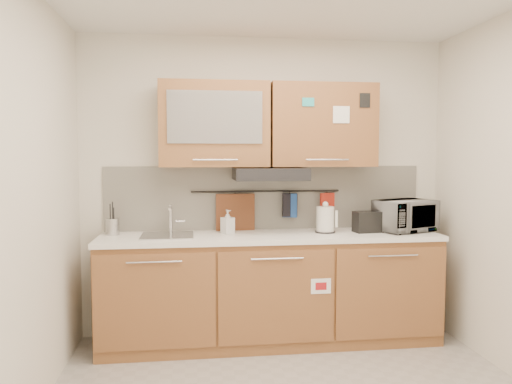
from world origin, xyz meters
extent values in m
plane|color=silver|center=(0.00, 1.50, 1.30)|extent=(3.20, 0.00, 3.20)
plane|color=silver|center=(-1.60, 0.00, 1.30)|extent=(0.00, 3.00, 3.00)
cube|color=#9A5E36|center=(0.00, 1.20, 0.44)|extent=(2.80, 0.60, 0.88)
cube|color=black|center=(0.00, 1.20, 0.05)|extent=(2.80, 0.54, 0.10)
cube|color=brown|center=(-0.93, 0.89, 0.47)|extent=(0.91, 0.02, 0.74)
cylinder|color=silver|center=(-0.93, 0.86, 0.78)|extent=(0.41, 0.01, 0.01)
cube|color=brown|center=(0.00, 0.89, 0.47)|extent=(0.91, 0.02, 0.74)
cylinder|color=silver|center=(0.00, 0.86, 0.78)|extent=(0.41, 0.01, 0.01)
cube|color=brown|center=(0.93, 0.89, 0.47)|extent=(0.91, 0.02, 0.74)
cylinder|color=silver|center=(0.93, 0.86, 0.78)|extent=(0.41, 0.01, 0.01)
cube|color=white|center=(0.00, 1.19, 0.90)|extent=(2.82, 0.62, 0.04)
cube|color=silver|center=(0.00, 1.49, 1.20)|extent=(2.80, 0.02, 0.56)
cube|color=#9A5E36|center=(-0.46, 1.32, 1.83)|extent=(0.90, 0.35, 0.70)
cube|color=silver|center=(-0.46, 1.14, 1.88)|extent=(0.76, 0.02, 0.42)
cube|color=brown|center=(0.46, 1.32, 1.83)|extent=(0.90, 0.35, 0.70)
cube|color=white|center=(0.58, 1.14, 1.91)|extent=(0.14, 0.00, 0.14)
cube|color=black|center=(0.00, 1.25, 1.42)|extent=(0.60, 0.46, 0.10)
cube|color=silver|center=(-0.85, 1.20, 0.92)|extent=(0.42, 0.40, 0.03)
cylinder|color=silver|center=(-0.83, 1.36, 1.04)|extent=(0.03, 0.03, 0.24)
cylinder|color=silver|center=(-0.83, 1.28, 1.14)|extent=(0.02, 0.18, 0.02)
cylinder|color=black|center=(0.00, 1.45, 1.26)|extent=(1.30, 0.02, 0.02)
cylinder|color=#B2B3B7|center=(-1.30, 1.32, 0.99)|extent=(0.15, 0.15, 0.14)
cylinder|color=black|center=(-1.32, 1.32, 1.05)|extent=(0.01, 0.01, 0.26)
cylinder|color=black|center=(-1.29, 1.30, 1.03)|extent=(0.01, 0.01, 0.23)
cylinder|color=black|center=(-1.30, 1.33, 1.06)|extent=(0.01, 0.01, 0.27)
cylinder|color=black|center=(-1.31, 1.30, 1.02)|extent=(0.01, 0.01, 0.20)
cylinder|color=silver|center=(0.47, 1.22, 1.03)|extent=(0.19, 0.19, 0.22)
sphere|color=silver|center=(0.47, 1.22, 1.16)|extent=(0.05, 0.05, 0.05)
cube|color=silver|center=(0.56, 1.18, 1.04)|extent=(0.03, 0.04, 0.14)
cylinder|color=black|center=(0.47, 1.22, 0.93)|extent=(0.17, 0.17, 0.01)
cube|color=black|center=(0.84, 1.19, 1.01)|extent=(0.25, 0.17, 0.18)
cube|color=black|center=(0.80, 1.18, 1.09)|extent=(0.08, 0.11, 0.01)
cube|color=black|center=(0.88, 1.19, 1.09)|extent=(0.08, 0.11, 0.01)
imported|color=#999999|center=(1.18, 1.20, 1.06)|extent=(0.58, 0.49, 0.27)
imported|color=#999999|center=(-0.35, 1.28, 1.02)|extent=(0.12, 0.12, 0.20)
cube|color=brown|center=(-0.27, 1.44, 1.03)|extent=(0.34, 0.05, 0.42)
cube|color=navy|center=(0.21, 1.44, 1.13)|extent=(0.13, 0.07, 0.21)
cube|color=black|center=(0.21, 1.44, 1.14)|extent=(0.13, 0.05, 0.21)
cube|color=#AB2416|center=(0.55, 1.44, 1.15)|extent=(0.14, 0.07, 0.17)
camera|label=1|loc=(-0.65, -2.88, 1.58)|focal=35.00mm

